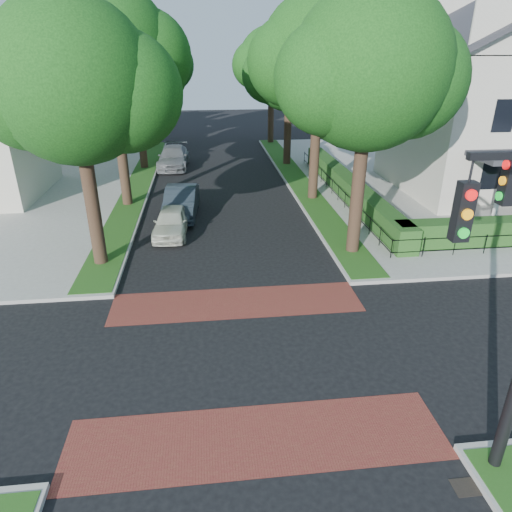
{
  "coord_description": "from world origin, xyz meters",
  "views": [
    {
      "loc": [
        -0.92,
        -11.18,
        8.47
      ],
      "look_at": [
        0.77,
        3.72,
        1.6
      ],
      "focal_mm": 32.0,
      "sensor_mm": 36.0,
      "label": 1
    }
  ],
  "objects": [
    {
      "name": "tree_right_near",
      "position": [
        5.6,
        7.24,
        7.63
      ],
      "size": [
        7.75,
        6.67,
        10.66
      ],
      "color": "black",
      "rests_on": "sidewalk_ne"
    },
    {
      "name": "parked_car_front",
      "position": [
        -2.68,
        10.25,
        0.68
      ],
      "size": [
        1.87,
        4.08,
        1.35
      ],
      "primitive_type": "imported",
      "rotation": [
        0.0,
        0.0,
        -0.07
      ],
      "color": "beige",
      "rests_on": "ground"
    },
    {
      "name": "grass_strip_nw",
      "position": [
        -5.4,
        19.1,
        0.16
      ],
      "size": [
        1.6,
        29.8,
        0.02
      ],
      "primitive_type": "cube",
      "color": "#1D4A15",
      "rests_on": "sidewalk_nw"
    },
    {
      "name": "tree_left_far",
      "position": [
        -5.4,
        24.22,
        7.12
      ],
      "size": [
        7.0,
        6.02,
        9.86
      ],
      "color": "black",
      "rests_on": "sidewalk_nw"
    },
    {
      "name": "parked_car_rear",
      "position": [
        -3.29,
        24.34,
        0.78
      ],
      "size": [
        2.39,
        5.46,
        1.56
      ],
      "primitive_type": "imported",
      "rotation": [
        0.0,
        0.0,
        -0.04
      ],
      "color": "gray",
      "rests_on": "ground"
    },
    {
      "name": "grass_strip_ne",
      "position": [
        5.4,
        19.1,
        0.16
      ],
      "size": [
        1.6,
        29.8,
        0.02
      ],
      "primitive_type": "cube",
      "color": "#1D4A15",
      "rests_on": "sidewalk_ne"
    },
    {
      "name": "storm_drain",
      "position": [
        4.3,
        -5.0,
        0.01
      ],
      "size": [
        0.65,
        0.45,
        0.01
      ],
      "primitive_type": "cube",
      "color": "black",
      "rests_on": "ground"
    },
    {
      "name": "parked_car_middle",
      "position": [
        -2.3,
        13.02,
        0.79
      ],
      "size": [
        1.98,
        4.88,
        1.58
      ],
      "primitive_type": "imported",
      "rotation": [
        0.0,
        0.0,
        -0.07
      ],
      "color": "#212B32",
      "rests_on": "ground"
    },
    {
      "name": "tree_right_mid",
      "position": [
        5.61,
        15.25,
        7.99
      ],
      "size": [
        8.25,
        7.09,
        11.22
      ],
      "color": "black",
      "rests_on": "sidewalk_ne"
    },
    {
      "name": "tree_right_back",
      "position": [
        5.6,
        33.23,
        7.27
      ],
      "size": [
        7.5,
        6.45,
        10.2
      ],
      "color": "black",
      "rests_on": "sidewalk_ne"
    },
    {
      "name": "house_victorian",
      "position": [
        17.51,
        15.92,
        6.02
      ],
      "size": [
        13.0,
        13.05,
        12.48
      ],
      "color": "beige",
      "rests_on": "sidewalk_ne"
    },
    {
      "name": "tree_right_far",
      "position": [
        5.6,
        24.22,
        6.91
      ],
      "size": [
        7.25,
        6.23,
        9.74
      ],
      "color": "black",
      "rests_on": "sidewalk_ne"
    },
    {
      "name": "crosswalk_near",
      "position": [
        0.0,
        -3.2,
        0.01
      ],
      "size": [
        9.0,
        2.2,
        0.01
      ],
      "primitive_type": "cube",
      "color": "maroon",
      "rests_on": "ground"
    },
    {
      "name": "hedge_main_road",
      "position": [
        7.7,
        15.0,
        0.75
      ],
      "size": [
        1.0,
        18.0,
        1.2
      ],
      "primitive_type": "cube",
      "color": "#194818",
      "rests_on": "sidewalk_ne"
    },
    {
      "name": "ground",
      "position": [
        0.0,
        0.0,
        0.0
      ],
      "size": [
        120.0,
        120.0,
        0.0
      ],
      "primitive_type": "plane",
      "color": "black",
      "rests_on": "ground"
    },
    {
      "name": "tree_left_near",
      "position": [
        -5.4,
        7.23,
        7.27
      ],
      "size": [
        7.5,
        6.45,
        10.2
      ],
      "color": "black",
      "rests_on": "sidewalk_nw"
    },
    {
      "name": "sidewalk_ne",
      "position": [
        19.5,
        19.0,
        0.07
      ],
      "size": [
        30.0,
        30.0,
        0.15
      ],
      "primitive_type": "cube",
      "color": "gray",
      "rests_on": "ground"
    },
    {
      "name": "fence_main_road",
      "position": [
        6.9,
        15.0,
        0.6
      ],
      "size": [
        0.06,
        18.0,
        0.9
      ],
      "primitive_type": null,
      "color": "black",
      "rests_on": "sidewalk_ne"
    },
    {
      "name": "tree_left_mid",
      "position": [
        -5.39,
        15.24,
        8.34
      ],
      "size": [
        8.0,
        6.88,
        11.48
      ],
      "color": "black",
      "rests_on": "sidewalk_nw"
    },
    {
      "name": "house_left_far",
      "position": [
        -15.49,
        31.99,
        5.04
      ],
      "size": [
        10.0,
        9.0,
        10.14
      ],
      "color": "beige",
      "rests_on": "sidewalk_nw"
    },
    {
      "name": "crosswalk_far",
      "position": [
        0.0,
        3.2,
        0.01
      ],
      "size": [
        9.0,
        2.2,
        0.01
      ],
      "primitive_type": "cube",
      "color": "maroon",
      "rests_on": "ground"
    },
    {
      "name": "tree_left_back",
      "position": [
        -5.4,
        33.24,
        7.41
      ],
      "size": [
        7.75,
        6.66,
        10.44
      ],
      "color": "black",
      "rests_on": "sidewalk_nw"
    }
  ]
}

